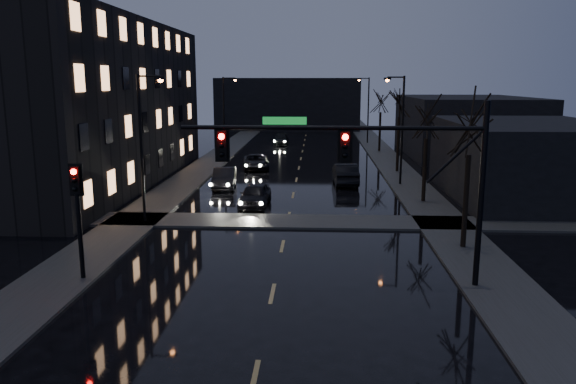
# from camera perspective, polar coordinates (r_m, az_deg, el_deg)

# --- Properties ---
(sidewalk_left) EXTENTS (3.00, 140.00, 0.12)m
(sidewalk_left) POSITION_cam_1_polar(r_m,az_deg,el_deg) (48.09, -9.18, 2.02)
(sidewalk_left) COLOR #2D2D2B
(sidewalk_left) RESTS_ON ground
(sidewalk_right) EXTENTS (3.00, 140.00, 0.12)m
(sidewalk_right) POSITION_cam_1_polar(r_m,az_deg,el_deg) (47.53, 11.30, 1.84)
(sidewalk_right) COLOR #2D2D2B
(sidewalk_right) RESTS_ON ground
(sidewalk_cross) EXTENTS (40.00, 3.00, 0.12)m
(sidewalk_cross) POSITION_cam_1_polar(r_m,az_deg,el_deg) (30.90, -0.06, -3.00)
(sidewalk_cross) COLOR #2D2D2B
(sidewalk_cross) RESTS_ON ground
(apartment_block) EXTENTS (12.00, 30.00, 12.00)m
(apartment_block) POSITION_cam_1_polar(r_m,az_deg,el_deg) (45.21, -20.85, 8.43)
(apartment_block) COLOR black
(apartment_block) RESTS_ON ground
(commercial_right_near) EXTENTS (10.00, 14.00, 5.00)m
(commercial_right_near) POSITION_cam_1_polar(r_m,az_deg,el_deg) (40.25, 23.20, 2.97)
(commercial_right_near) COLOR black
(commercial_right_near) RESTS_ON ground
(commercial_right_far) EXTENTS (12.00, 18.00, 6.00)m
(commercial_right_far) POSITION_cam_1_polar(r_m,az_deg,el_deg) (61.55, 17.57, 6.41)
(commercial_right_far) COLOR black
(commercial_right_far) RESTS_ON ground
(far_block) EXTENTS (22.00, 10.00, 8.00)m
(far_block) POSITION_cam_1_polar(r_m,az_deg,el_deg) (89.60, 0.02, 8.94)
(far_block) COLOR black
(far_block) RESTS_ON ground
(signal_mast) EXTENTS (11.11, 0.41, 7.00)m
(signal_mast) POSITION_cam_1_polar(r_m,az_deg,el_deg) (20.72, 9.23, 3.31)
(signal_mast) COLOR black
(signal_mast) RESTS_ON ground
(signal_pole_left) EXTENTS (0.35, 0.41, 4.53)m
(signal_pole_left) POSITION_cam_1_polar(r_m,az_deg,el_deg) (22.81, -20.57, -1.28)
(signal_pole_left) COLOR black
(signal_pole_left) RESTS_ON ground
(tree_near) EXTENTS (3.52, 3.52, 8.08)m
(tree_near) POSITION_cam_1_polar(r_m,az_deg,el_deg) (26.34, 18.12, 7.53)
(tree_near) COLOR black
(tree_near) RESTS_ON ground
(tree_mid_a) EXTENTS (3.30, 3.30, 7.58)m
(tree_mid_a) POSITION_cam_1_polar(r_m,az_deg,el_deg) (36.10, 13.98, 8.01)
(tree_mid_a) COLOR black
(tree_mid_a) RESTS_ON ground
(tree_mid_b) EXTENTS (3.74, 3.74, 8.59)m
(tree_mid_b) POSITION_cam_1_polar(r_m,az_deg,el_deg) (47.90, 11.31, 9.79)
(tree_mid_b) COLOR black
(tree_mid_b) RESTS_ON ground
(tree_far) EXTENTS (3.43, 3.43, 7.88)m
(tree_far) POSITION_cam_1_polar(r_m,az_deg,el_deg) (61.80, 9.43, 9.64)
(tree_far) COLOR black
(tree_far) RESTS_ON ground
(streetlight_l_near) EXTENTS (1.53, 0.28, 8.00)m
(streetlight_l_near) POSITION_cam_1_polar(r_m,az_deg,el_deg) (30.94, -14.35, 5.53)
(streetlight_l_near) COLOR black
(streetlight_l_near) RESTS_ON ground
(streetlight_l_far) EXTENTS (1.53, 0.28, 8.00)m
(streetlight_l_far) POSITION_cam_1_polar(r_m,az_deg,el_deg) (57.22, -6.33, 8.31)
(streetlight_l_far) COLOR black
(streetlight_l_far) RESTS_ON ground
(streetlight_r_mid) EXTENTS (1.53, 0.28, 8.00)m
(streetlight_r_mid) POSITION_cam_1_polar(r_m,az_deg,el_deg) (41.94, 11.27, 7.09)
(streetlight_r_mid) COLOR black
(streetlight_r_mid) RESTS_ON ground
(streetlight_r_far) EXTENTS (1.53, 0.28, 8.00)m
(streetlight_r_far) POSITION_cam_1_polar(r_m,az_deg,el_deg) (69.72, 7.99, 8.80)
(streetlight_r_far) COLOR black
(streetlight_r_far) RESTS_ON ground
(oncoming_car_a) EXTENTS (1.94, 4.24, 1.41)m
(oncoming_car_a) POSITION_cam_1_polar(r_m,az_deg,el_deg) (34.85, -3.38, -0.29)
(oncoming_car_a) COLOR black
(oncoming_car_a) RESTS_ON ground
(oncoming_car_b) EXTENTS (1.93, 4.53, 1.45)m
(oncoming_car_b) POSITION_cam_1_polar(r_m,az_deg,el_deg) (40.86, -6.48, 1.41)
(oncoming_car_b) COLOR black
(oncoming_car_b) RESTS_ON ground
(oncoming_car_c) EXTENTS (2.75, 4.91, 1.30)m
(oncoming_car_c) POSITION_cam_1_polar(r_m,az_deg,el_deg) (49.41, -3.27, 3.09)
(oncoming_car_c) COLOR black
(oncoming_car_c) RESTS_ON ground
(oncoming_car_d) EXTENTS (1.87, 4.45, 1.28)m
(oncoming_car_d) POSITION_cam_1_polar(r_m,az_deg,el_deg) (68.17, -0.74, 5.36)
(oncoming_car_d) COLOR black
(oncoming_car_d) RESTS_ON ground
(lead_car) EXTENTS (1.90, 4.89, 1.59)m
(lead_car) POSITION_cam_1_polar(r_m,az_deg,el_deg) (42.25, 5.83, 1.84)
(lead_car) COLOR black
(lead_car) RESTS_ON ground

